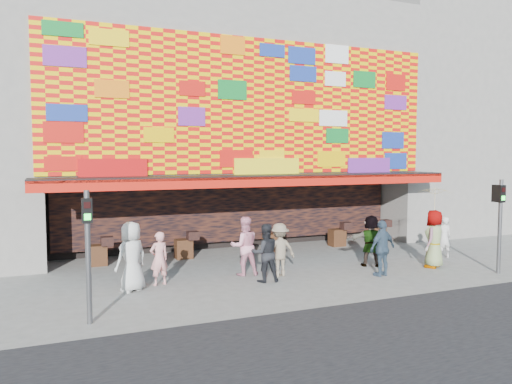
{
  "coord_description": "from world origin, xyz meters",
  "views": [
    {
      "loc": [
        -6.94,
        -13.0,
        3.78
      ],
      "look_at": [
        -0.72,
        2.0,
        2.56
      ],
      "focal_mm": 35.0,
      "sensor_mm": 36.0,
      "label": 1
    }
  ],
  "objects_px": {
    "ped_h": "(444,237)",
    "ped_i": "(244,246)",
    "signal_left": "(88,242)",
    "ped_e": "(382,248)",
    "ped_a": "(132,257)",
    "ped_c": "(265,253)",
    "ped_b": "(159,258)",
    "ped_g": "(434,239)",
    "ped_f": "(371,241)",
    "parasol": "(435,202)",
    "signal_right": "(500,215)",
    "ped_d": "(279,250)"
  },
  "relations": [
    {
      "from": "ped_h",
      "to": "ped_i",
      "type": "height_order",
      "value": "ped_i"
    },
    {
      "from": "signal_left",
      "to": "ped_e",
      "type": "bearing_deg",
      "value": 7.48
    },
    {
      "from": "ped_a",
      "to": "ped_c",
      "type": "relative_size",
      "value": 1.12
    },
    {
      "from": "ped_b",
      "to": "ped_h",
      "type": "xyz_separation_m",
      "value": [
        10.45,
        -0.15,
        -0.03
      ]
    },
    {
      "from": "ped_e",
      "to": "ped_g",
      "type": "distance_m",
      "value": 2.36
    },
    {
      "from": "ped_a",
      "to": "ped_f",
      "type": "bearing_deg",
      "value": 151.55
    },
    {
      "from": "ped_i",
      "to": "ped_a",
      "type": "bearing_deg",
      "value": 15.56
    },
    {
      "from": "parasol",
      "to": "ped_f",
      "type": "bearing_deg",
      "value": 152.05
    },
    {
      "from": "signal_right",
      "to": "ped_h",
      "type": "height_order",
      "value": "signal_right"
    },
    {
      "from": "signal_right",
      "to": "ped_c",
      "type": "distance_m",
      "value": 7.6
    },
    {
      "from": "ped_h",
      "to": "ped_d",
      "type": "bearing_deg",
      "value": 15.67
    },
    {
      "from": "ped_i",
      "to": "parasol",
      "type": "bearing_deg",
      "value": 173.84
    },
    {
      "from": "ped_a",
      "to": "signal_left",
      "type": "bearing_deg",
      "value": 32.18
    },
    {
      "from": "ped_a",
      "to": "ped_b",
      "type": "distance_m",
      "value": 0.94
    },
    {
      "from": "ped_b",
      "to": "signal_right",
      "type": "bearing_deg",
      "value": 151.17
    },
    {
      "from": "ped_g",
      "to": "ped_f",
      "type": "bearing_deg",
      "value": -58.54
    },
    {
      "from": "signal_left",
      "to": "ped_f",
      "type": "distance_m",
      "value": 9.63
    },
    {
      "from": "ped_c",
      "to": "ped_g",
      "type": "distance_m",
      "value": 6.01
    },
    {
      "from": "ped_b",
      "to": "ped_c",
      "type": "distance_m",
      "value": 3.1
    },
    {
      "from": "ped_b",
      "to": "ped_d",
      "type": "relative_size",
      "value": 0.94
    },
    {
      "from": "ped_g",
      "to": "signal_right",
      "type": "bearing_deg",
      "value": 100.94
    },
    {
      "from": "ped_b",
      "to": "ped_e",
      "type": "relative_size",
      "value": 0.89
    },
    {
      "from": "ped_c",
      "to": "ped_g",
      "type": "bearing_deg",
      "value": -177.88
    },
    {
      "from": "ped_c",
      "to": "ped_d",
      "type": "distance_m",
      "value": 0.83
    },
    {
      "from": "signal_left",
      "to": "ped_d",
      "type": "distance_m",
      "value": 6.34
    },
    {
      "from": "ped_d",
      "to": "ped_e",
      "type": "xyz_separation_m",
      "value": [
        2.97,
        -1.21,
        0.05
      ]
    },
    {
      "from": "ped_g",
      "to": "parasol",
      "type": "bearing_deg",
      "value": 180.0
    },
    {
      "from": "ped_d",
      "to": "ped_c",
      "type": "bearing_deg",
      "value": 31.71
    },
    {
      "from": "ped_a",
      "to": "ped_d",
      "type": "distance_m",
      "value": 4.51
    },
    {
      "from": "ped_f",
      "to": "ped_g",
      "type": "xyz_separation_m",
      "value": [
        1.84,
        -0.98,
        0.09
      ]
    },
    {
      "from": "signal_right",
      "to": "ped_i",
      "type": "distance_m",
      "value": 8.15
    },
    {
      "from": "ped_g",
      "to": "ped_a",
      "type": "bearing_deg",
      "value": -35.72
    },
    {
      "from": "signal_right",
      "to": "parasol",
      "type": "bearing_deg",
      "value": 131.53
    },
    {
      "from": "signal_left",
      "to": "signal_right",
      "type": "bearing_deg",
      "value": 0.0
    },
    {
      "from": "ped_d",
      "to": "ped_i",
      "type": "distance_m",
      "value": 1.11
    },
    {
      "from": "signal_right",
      "to": "ped_f",
      "type": "xyz_separation_m",
      "value": [
        -3.13,
        2.44,
        -0.99
      ]
    },
    {
      "from": "ped_f",
      "to": "ped_g",
      "type": "distance_m",
      "value": 2.08
    },
    {
      "from": "signal_left",
      "to": "parasol",
      "type": "distance_m",
      "value": 11.2
    },
    {
      "from": "ped_a",
      "to": "ped_b",
      "type": "xyz_separation_m",
      "value": [
        0.84,
        0.38,
        -0.19
      ]
    },
    {
      "from": "ped_i",
      "to": "ped_g",
      "type": "bearing_deg",
      "value": 173.84
    },
    {
      "from": "ped_i",
      "to": "parasol",
      "type": "height_order",
      "value": "parasol"
    },
    {
      "from": "signal_left",
      "to": "signal_right",
      "type": "height_order",
      "value": "same"
    },
    {
      "from": "ped_b",
      "to": "ped_f",
      "type": "xyz_separation_m",
      "value": [
        7.14,
        -0.28,
        0.09
      ]
    },
    {
      "from": "ped_g",
      "to": "ped_i",
      "type": "xyz_separation_m",
      "value": [
        -6.26,
        1.43,
        -0.05
      ]
    },
    {
      "from": "signal_left",
      "to": "ped_f",
      "type": "relative_size",
      "value": 1.72
    },
    {
      "from": "ped_d",
      "to": "parasol",
      "type": "xyz_separation_m",
      "value": [
        5.31,
        -0.89,
        1.37
      ]
    },
    {
      "from": "ped_d",
      "to": "ped_a",
      "type": "bearing_deg",
      "value": -1.98
    },
    {
      "from": "ped_c",
      "to": "ped_d",
      "type": "relative_size",
      "value": 1.05
    },
    {
      "from": "ped_b",
      "to": "parasol",
      "type": "height_order",
      "value": "parasol"
    },
    {
      "from": "ped_b",
      "to": "ped_g",
      "type": "bearing_deg",
      "value": 158.03
    }
  ]
}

